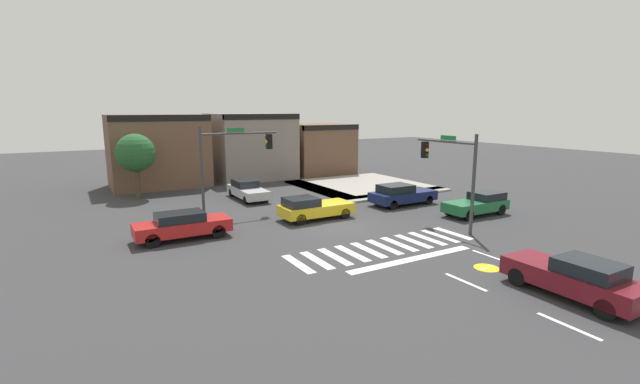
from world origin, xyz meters
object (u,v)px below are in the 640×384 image
object	(u,v)px
car_navy	(401,194)
roadside_tree	(135,153)
car_red	(182,225)
car_silver	(247,190)
car_maroon	(575,277)
traffic_signal_southeast	(450,164)
car_yellow	(313,208)
car_green	(478,204)
traffic_signal_northwest	(233,154)

from	to	relation	value
car_navy	roadside_tree	distance (m)	19.49
car_red	car_silver	world-z (taller)	car_red
car_maroon	traffic_signal_southeast	bearing A→B (deg)	-19.19
car_maroon	car_silver	xyz separation A→B (m)	(-3.74, 22.05, -0.06)
car_yellow	car_green	bearing A→B (deg)	-23.97
car_navy	car_maroon	xyz separation A→B (m)	(-4.77, -14.78, 0.01)
traffic_signal_northwest	car_yellow	bearing A→B (deg)	-44.72
car_silver	traffic_signal_southeast	bearing A→B (deg)	27.59
car_yellow	roadside_tree	distance (m)	14.81
traffic_signal_northwest	car_silver	world-z (taller)	traffic_signal_northwest
traffic_signal_southeast	car_maroon	distance (m)	9.88
traffic_signal_northwest	traffic_signal_southeast	distance (m)	12.92
car_yellow	car_silver	world-z (taller)	car_yellow
car_maroon	car_yellow	bearing A→B (deg)	9.87
car_green	car_yellow	bearing A→B (deg)	-23.97
car_yellow	car_maroon	size ratio (longest dim) A/B	0.96
traffic_signal_southeast	car_maroon	xyz separation A→B (m)	(-3.11, -8.94, -2.84)
car_red	car_maroon	xyz separation A→B (m)	(10.25, -14.09, 0.01)
car_yellow	car_navy	xyz separation A→B (m)	(7.26, 0.46, 0.03)
car_yellow	car_red	distance (m)	7.76
car_navy	roadside_tree	bearing A→B (deg)	143.08
traffic_signal_southeast	car_silver	size ratio (longest dim) A/B	1.15
car_yellow	car_red	bearing A→B (deg)	-178.31
traffic_signal_northwest	car_green	world-z (taller)	traffic_signal_northwest
traffic_signal_northwest	car_yellow	world-z (taller)	traffic_signal_northwest
car_green	car_silver	world-z (taller)	car_green
car_navy	car_silver	world-z (taller)	car_navy
car_maroon	roadside_tree	world-z (taller)	roadside_tree
traffic_signal_northwest	car_green	bearing A→B (deg)	-30.82
car_maroon	roadside_tree	bearing A→B (deg)	22.02
car_red	roadside_tree	world-z (taller)	roadside_tree
car_red	car_green	bearing A→B (deg)	-13.02
traffic_signal_northwest	car_yellow	size ratio (longest dim) A/B	1.26
traffic_signal_northwest	roadside_tree	distance (m)	9.58
traffic_signal_northwest	car_maroon	distance (m)	19.22
car_silver	traffic_signal_northwest	bearing A→B (deg)	-30.42
traffic_signal_southeast	roadside_tree	xyz separation A→B (m)	(-13.78, 17.44, -0.23)
car_green	roadside_tree	world-z (taller)	roadside_tree
traffic_signal_northwest	car_green	distance (m)	15.61
traffic_signal_northwest	car_maroon	xyz separation A→B (m)	(6.15, -17.95, -3.07)
car_navy	car_red	world-z (taller)	car_navy
traffic_signal_southeast	car_maroon	size ratio (longest dim) A/B	1.15
traffic_signal_northwest	car_maroon	world-z (taller)	traffic_signal_northwest
car_maroon	car_silver	world-z (taller)	car_maroon
car_red	car_silver	size ratio (longest dim) A/B	1.03
roadside_tree	traffic_signal_southeast	bearing A→B (deg)	-51.69
car_red	car_green	xyz separation A→B (m)	(17.24, -3.99, -0.02)
car_navy	car_red	distance (m)	15.03
traffic_signal_southeast	car_yellow	world-z (taller)	traffic_signal_southeast
car_yellow	roadside_tree	size ratio (longest dim) A/B	0.92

